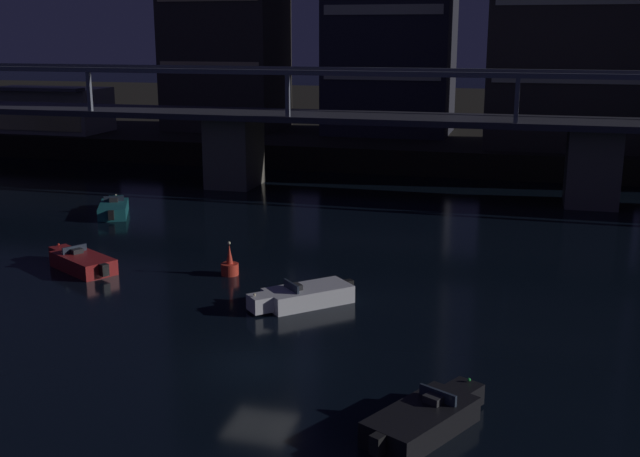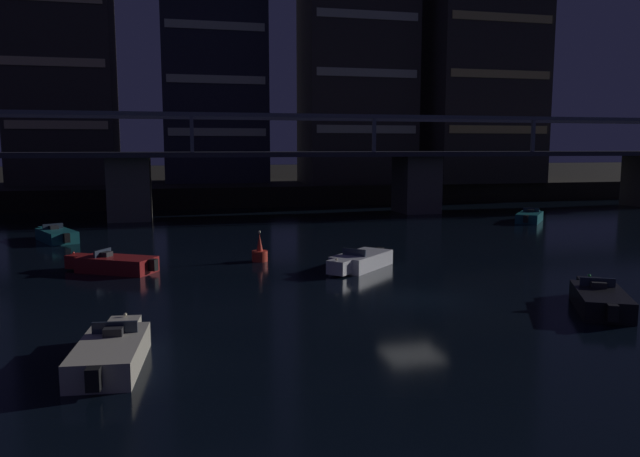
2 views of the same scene
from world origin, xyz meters
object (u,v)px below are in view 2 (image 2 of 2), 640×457
object	(u,v)px
speedboat_far_left	(360,261)
channel_buoy	(260,253)
tower_west_low	(59,36)
tower_central	(357,48)
speedboat_near_right	(600,299)
speedboat_mid_left	(56,235)
speedboat_mid_right	(113,264)
speedboat_near_left	(530,217)
river_bridge	(281,171)
tower_east_tall	(474,53)
tower_west_tall	(213,57)
speedboat_near_center	(112,352)

from	to	relation	value
speedboat_far_left	channel_buoy	bearing A→B (deg)	145.70
tower_west_low	tower_central	bearing A→B (deg)	-8.89
tower_central	tower_west_low	bearing A→B (deg)	171.11
speedboat_near_right	speedboat_mid_left	xyz separation A→B (m)	(-24.42, 24.18, 0.00)
tower_central	speedboat_near_right	xyz separation A→B (m)	(-4.98, -50.10, -17.49)
speedboat_near_right	speedboat_mid_right	xyz separation A→B (m)	(-19.61, 12.34, 0.00)
speedboat_near_left	speedboat_mid_right	world-z (taller)	same
river_bridge	speedboat_far_left	bearing A→B (deg)	-90.59
tower_east_tall	speedboat_near_right	xyz separation A→B (m)	(-20.13, -50.30, -17.50)
speedboat_near_left	speedboat_mid_right	bearing A→B (deg)	-157.08
speedboat_near_left	channel_buoy	bearing A→B (deg)	-153.09
river_bridge	tower_west_tall	distance (m)	24.22
river_bridge	speedboat_near_right	bearing A→B (deg)	-79.59
speedboat_mid_left	speedboat_far_left	bearing A→B (deg)	-38.67
tower_west_tall	speedboat_near_right	size ratio (longest dim) A/B	6.18
tower_east_tall	tower_central	bearing A→B (deg)	-179.24
channel_buoy	speedboat_far_left	bearing A→B (deg)	-34.30
river_bridge	speedboat_near_right	size ratio (longest dim) A/B	17.86
river_bridge	speedboat_near_right	distance (m)	36.81
speedboat_near_left	channel_buoy	xyz separation A→B (m)	(-25.39, -12.89, 0.06)
tower_west_low	channel_buoy	distance (m)	48.62
tower_west_tall	speedboat_mid_left	xyz separation A→B (m)	(-13.15, -31.73, -16.79)
speedboat_near_center	speedboat_mid_right	size ratio (longest dim) A/B	1.08
speedboat_near_left	speedboat_mid_left	size ratio (longest dim) A/B	0.92
speedboat_mid_right	speedboat_far_left	world-z (taller)	same
speedboat_near_right	speedboat_mid_left	size ratio (longest dim) A/B	0.99
tower_central	speedboat_near_right	size ratio (longest dim) A/B	6.46
tower_central	speedboat_near_center	size ratio (longest dim) A/B	6.06
tower_central	speedboat_near_right	bearing A→B (deg)	-95.68
speedboat_near_center	speedboat_far_left	distance (m)	16.76
tower_central	channel_buoy	size ratio (longest dim) A/B	18.02
tower_west_low	speedboat_near_left	bearing A→B (deg)	-34.56
tower_west_low	tower_west_tall	size ratio (longest dim) A/B	1.11
tower_east_tall	channel_buoy	bearing A→B (deg)	-130.93
river_bridge	speedboat_mid_right	bearing A→B (deg)	-118.77
tower_west_tall	speedboat_near_right	distance (m)	59.46
speedboat_near_left	speedboat_mid_right	size ratio (longest dim) A/B	0.94
speedboat_near_center	speedboat_near_right	xyz separation A→B (m)	(18.38, 2.05, 0.00)
tower_west_tall	tower_central	bearing A→B (deg)	-19.68
speedboat_near_right	speedboat_mid_right	distance (m)	23.17
speedboat_mid_left	speedboat_mid_right	size ratio (longest dim) A/B	1.02
speedboat_near_center	speedboat_far_left	size ratio (longest dim) A/B	1.18
speedboat_near_right	channel_buoy	world-z (taller)	channel_buoy
speedboat_near_right	speedboat_far_left	world-z (taller)	same
speedboat_near_right	tower_central	bearing A→B (deg)	84.32
tower_east_tall	channel_buoy	xyz separation A→B (m)	(-31.92, -36.81, -17.44)
tower_west_tall	speedboat_mid_left	world-z (taller)	tower_west_tall
speedboat_far_left	speedboat_near_center	bearing A→B (deg)	-133.32
tower_central	tower_east_tall	xyz separation A→B (m)	(15.15, 0.20, 0.01)
tower_west_tall	tower_east_tall	size ratio (longest dim) A/B	0.96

